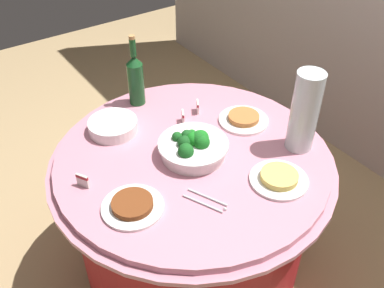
{
  "coord_description": "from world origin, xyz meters",
  "views": [
    {
      "loc": [
        1.09,
        -0.76,
        1.86
      ],
      "look_at": [
        0.0,
        0.0,
        0.79
      ],
      "focal_mm": 40.44,
      "sensor_mm": 36.0,
      "label": 1
    }
  ],
  "objects_px": {
    "plate_stack": "(113,126)",
    "food_plate_noodles": "(279,178)",
    "broccoli_bowl": "(194,146)",
    "label_placard_mid": "(183,117)",
    "food_plate_peanuts": "(244,119)",
    "label_placard_rear": "(82,180)",
    "decorative_fruit_vase": "(304,116)",
    "label_placard_front": "(198,106)",
    "food_plate_stir_fry": "(133,206)",
    "wine_bottle": "(136,78)",
    "serving_tongs": "(207,201)"
  },
  "relations": [
    {
      "from": "plate_stack",
      "to": "food_plate_noodles",
      "type": "relative_size",
      "value": 0.95
    },
    {
      "from": "broccoli_bowl",
      "to": "label_placard_mid",
      "type": "relative_size",
      "value": 5.09
    },
    {
      "from": "food_plate_peanuts",
      "to": "label_placard_rear",
      "type": "xyz_separation_m",
      "value": [
        -0.02,
        -0.75,
        0.02
      ]
    },
    {
      "from": "decorative_fruit_vase",
      "to": "label_placard_front",
      "type": "bearing_deg",
      "value": -155.92
    },
    {
      "from": "food_plate_stir_fry",
      "to": "label_placard_rear",
      "type": "distance_m",
      "value": 0.22
    },
    {
      "from": "plate_stack",
      "to": "label_placard_rear",
      "type": "relative_size",
      "value": 3.82
    },
    {
      "from": "broccoli_bowl",
      "to": "food_plate_peanuts",
      "type": "distance_m",
      "value": 0.32
    },
    {
      "from": "plate_stack",
      "to": "wine_bottle",
      "type": "height_order",
      "value": "wine_bottle"
    },
    {
      "from": "serving_tongs",
      "to": "food_plate_noodles",
      "type": "height_order",
      "value": "food_plate_noodles"
    },
    {
      "from": "plate_stack",
      "to": "food_plate_peanuts",
      "type": "height_order",
      "value": "plate_stack"
    },
    {
      "from": "food_plate_noodles",
      "to": "label_placard_front",
      "type": "distance_m",
      "value": 0.55
    },
    {
      "from": "broccoli_bowl",
      "to": "food_plate_stir_fry",
      "type": "relative_size",
      "value": 1.27
    },
    {
      "from": "wine_bottle",
      "to": "serving_tongs",
      "type": "bearing_deg",
      "value": -9.35
    },
    {
      "from": "decorative_fruit_vase",
      "to": "plate_stack",
      "type": "bearing_deg",
      "value": -132.63
    },
    {
      "from": "decorative_fruit_vase",
      "to": "food_plate_noodles",
      "type": "bearing_deg",
      "value": -63.21
    },
    {
      "from": "plate_stack",
      "to": "broccoli_bowl",
      "type": "bearing_deg",
      "value": 29.79
    },
    {
      "from": "label_placard_front",
      "to": "label_placard_rear",
      "type": "xyz_separation_m",
      "value": [
        0.15,
        -0.63,
        0.0
      ]
    },
    {
      "from": "food_plate_stir_fry",
      "to": "label_placard_rear",
      "type": "xyz_separation_m",
      "value": [
        -0.2,
        -0.1,
        0.02
      ]
    },
    {
      "from": "serving_tongs",
      "to": "label_placard_front",
      "type": "bearing_deg",
      "value": 147.8
    },
    {
      "from": "broccoli_bowl",
      "to": "label_placard_mid",
      "type": "height_order",
      "value": "broccoli_bowl"
    },
    {
      "from": "plate_stack",
      "to": "food_plate_peanuts",
      "type": "distance_m",
      "value": 0.57
    },
    {
      "from": "serving_tongs",
      "to": "label_placard_front",
      "type": "relative_size",
      "value": 2.98
    },
    {
      "from": "food_plate_noodles",
      "to": "food_plate_peanuts",
      "type": "height_order",
      "value": "food_plate_noodles"
    },
    {
      "from": "wine_bottle",
      "to": "food_plate_noodles",
      "type": "height_order",
      "value": "wine_bottle"
    },
    {
      "from": "broccoli_bowl",
      "to": "food_plate_noodles",
      "type": "relative_size",
      "value": 1.27
    },
    {
      "from": "food_plate_peanuts",
      "to": "label_placard_mid",
      "type": "relative_size",
      "value": 4.0
    },
    {
      "from": "serving_tongs",
      "to": "label_placard_rear",
      "type": "xyz_separation_m",
      "value": [
        -0.32,
        -0.32,
        0.03
      ]
    },
    {
      "from": "label_placard_mid",
      "to": "food_plate_peanuts",
      "type": "bearing_deg",
      "value": 56.63
    },
    {
      "from": "label_placard_rear",
      "to": "plate_stack",
      "type": "bearing_deg",
      "value": 134.74
    },
    {
      "from": "serving_tongs",
      "to": "broccoli_bowl",
      "type": "bearing_deg",
      "value": 155.12
    },
    {
      "from": "food_plate_stir_fry",
      "to": "broccoli_bowl",
      "type": "bearing_deg",
      "value": 108.54
    },
    {
      "from": "broccoli_bowl",
      "to": "food_plate_stir_fry",
      "type": "xyz_separation_m",
      "value": [
        0.11,
        -0.34,
        -0.03
      ]
    },
    {
      "from": "decorative_fruit_vase",
      "to": "serving_tongs",
      "type": "height_order",
      "value": "decorative_fruit_vase"
    },
    {
      "from": "decorative_fruit_vase",
      "to": "serving_tongs",
      "type": "distance_m",
      "value": 0.52
    },
    {
      "from": "plate_stack",
      "to": "food_plate_noodles",
      "type": "xyz_separation_m",
      "value": [
        0.64,
        0.36,
        -0.01
      ]
    },
    {
      "from": "serving_tongs",
      "to": "food_plate_stir_fry",
      "type": "bearing_deg",
      "value": -118.38
    },
    {
      "from": "wine_bottle",
      "to": "food_plate_noodles",
      "type": "xyz_separation_m",
      "value": [
        0.77,
        0.17,
        -0.11
      ]
    },
    {
      "from": "serving_tongs",
      "to": "decorative_fruit_vase",
      "type": "bearing_deg",
      "value": 94.53
    },
    {
      "from": "decorative_fruit_vase",
      "to": "label_placard_rear",
      "type": "relative_size",
      "value": 6.18
    },
    {
      "from": "serving_tongs",
      "to": "wine_bottle",
      "type": "bearing_deg",
      "value": 170.65
    },
    {
      "from": "plate_stack",
      "to": "label_placard_front",
      "type": "relative_size",
      "value": 3.82
    },
    {
      "from": "plate_stack",
      "to": "label_placard_mid",
      "type": "bearing_deg",
      "value": 66.66
    },
    {
      "from": "plate_stack",
      "to": "label_placard_rear",
      "type": "bearing_deg",
      "value": -45.26
    },
    {
      "from": "serving_tongs",
      "to": "label_placard_mid",
      "type": "xyz_separation_m",
      "value": [
        -0.45,
        0.2,
        0.03
      ]
    },
    {
      "from": "plate_stack",
      "to": "food_plate_noodles",
      "type": "distance_m",
      "value": 0.73
    },
    {
      "from": "plate_stack",
      "to": "wine_bottle",
      "type": "distance_m",
      "value": 0.26
    },
    {
      "from": "label_placard_mid",
      "to": "label_placard_rear",
      "type": "relative_size",
      "value": 1.0
    },
    {
      "from": "food_plate_noodles",
      "to": "label_placard_mid",
      "type": "xyz_separation_m",
      "value": [
        -0.52,
        -0.08,
        0.02
      ]
    },
    {
      "from": "wine_bottle",
      "to": "label_placard_front",
      "type": "xyz_separation_m",
      "value": [
        0.22,
        0.18,
        -0.1
      ]
    },
    {
      "from": "serving_tongs",
      "to": "food_plate_noodles",
      "type": "bearing_deg",
      "value": 76.53
    }
  ]
}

